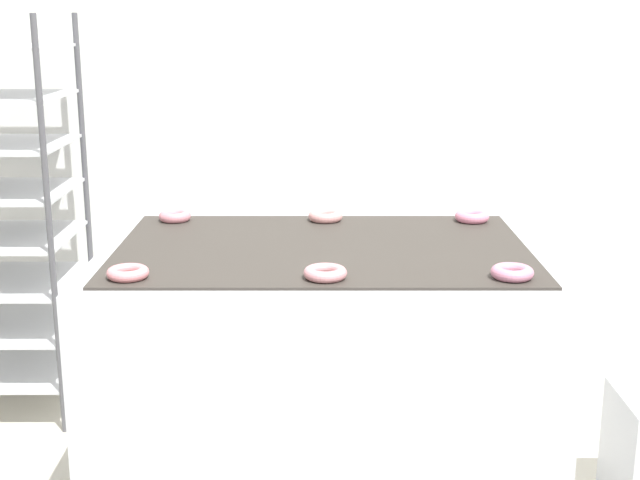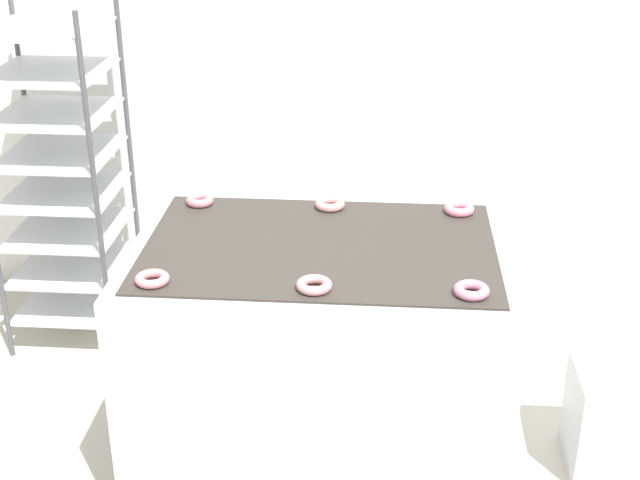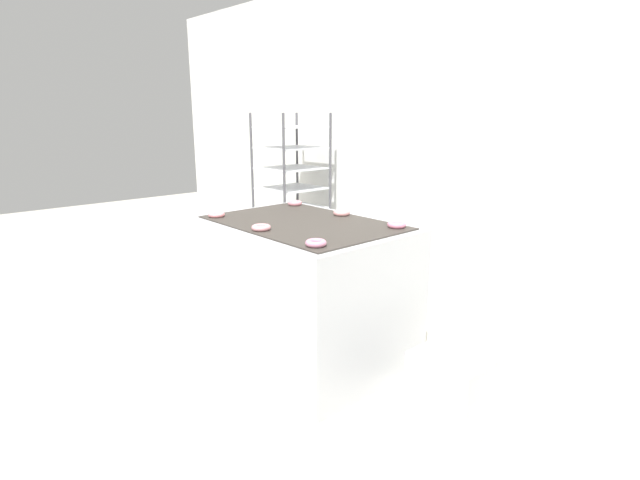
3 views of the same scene
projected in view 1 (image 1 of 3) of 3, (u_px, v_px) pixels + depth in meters
The scene contains 9 objects.
wall_back at pixel (319, 63), 3.93m from camera, with size 8.00×0.05×2.80m.
fryer_machine at pixel (320, 390), 2.80m from camera, with size 1.34×0.94×0.93m.
baking_rack_cart at pixel (7, 215), 3.60m from camera, with size 0.52×0.57×1.62m.
donut_near_left at pixel (126, 273), 2.36m from camera, with size 0.11×0.11×0.03m, color pink.
donut_near_center at pixel (323, 273), 2.36m from camera, with size 0.12×0.12×0.03m, color pink.
donut_near_right at pixel (510, 272), 2.37m from camera, with size 0.11×0.11×0.03m, color pink.
donut_far_left at pixel (173, 216), 3.01m from camera, with size 0.11×0.11×0.03m, color #D0808B.
donut_far_center at pixel (323, 216), 3.01m from camera, with size 0.12×0.12×0.03m, color #D3908E.
donut_far_right at pixel (470, 216), 3.00m from camera, with size 0.11×0.11×0.03m, color pink.
Camera 1 is at (-0.01, -1.88, 1.62)m, focal length 50.00 mm.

